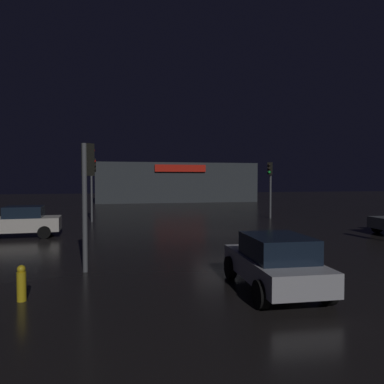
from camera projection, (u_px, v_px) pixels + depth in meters
The scene contains 8 objects.
ground_plane at pixel (218, 234), 19.84m from camera, with size 120.00×120.00×0.00m, color black.
store_building at pixel (175, 182), 49.12m from camera, with size 20.74×7.11×5.10m.
traffic_signal_main at pixel (93, 176), 25.22m from camera, with size 0.42×0.42×4.40m.
traffic_signal_opposite at pixel (87, 183), 11.65m from camera, with size 0.42×0.42×4.10m.
traffic_signal_cross_right at pixel (270, 179), 27.64m from camera, with size 0.42×0.42×4.25m.
car_near at pixel (20, 222), 18.69m from camera, with size 4.15×2.09×1.58m.
car_crossing at pixel (275, 262), 9.66m from camera, with size 2.05×4.00×1.50m.
fire_hydrant at pixel (21, 283), 8.85m from camera, with size 0.22×0.22×0.88m.
Camera 1 is at (-5.71, -18.96, 2.96)m, focal length 34.16 mm.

